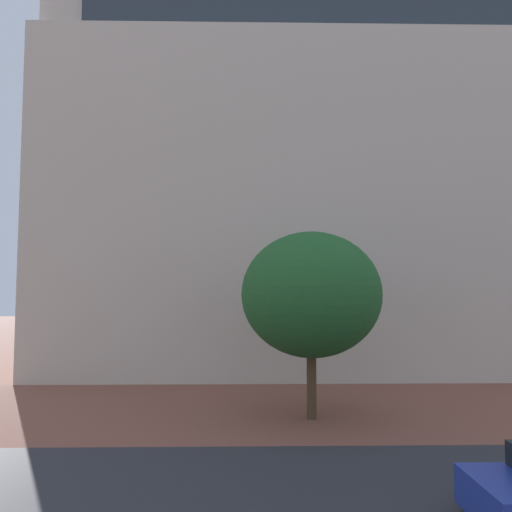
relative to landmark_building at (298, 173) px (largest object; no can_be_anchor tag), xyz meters
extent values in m
plane|color=brown|center=(-3.16, -14.63, -11.10)|extent=(120.00, 120.00, 0.00)
cube|color=#2D2D33|center=(-3.16, -17.30, -11.10)|extent=(120.00, 6.49, 0.00)
cube|color=beige|center=(0.24, 0.20, -2.64)|extent=(27.36, 11.89, 16.92)
cube|color=#2D3842|center=(0.24, 0.20, 7.02)|extent=(25.17, 10.94, 2.40)
cube|color=beige|center=(-1.14, 0.20, 6.03)|extent=(5.84, 5.84, 34.27)
cylinder|color=beige|center=(-11.94, -4.24, -0.71)|extent=(2.80, 2.80, 20.78)
cylinder|color=black|center=(1.83, -17.84, -10.78)|extent=(0.64, 0.22, 0.64)
cylinder|color=#4C3823|center=(-0.83, -11.38, -9.98)|extent=(0.32, 0.32, 2.24)
ellipsoid|color=#235B28|center=(-0.83, -11.38, -6.98)|extent=(4.70, 4.70, 4.23)
camera|label=1|loc=(-2.98, -27.24, -6.76)|focal=33.02mm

